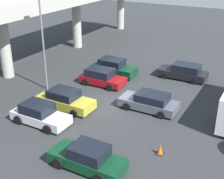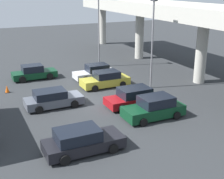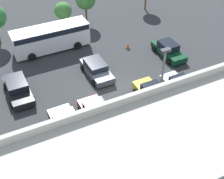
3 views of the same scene
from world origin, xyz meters
name	(u,v)px [view 3 (image 3 of 3)]	position (x,y,z in m)	size (l,w,h in m)	color
ground_plane	(109,88)	(0.00, 0.00, 0.00)	(106.96, 106.96, 0.00)	#2D3033
highway_overpass	(209,129)	(0.00, 13.00, 6.38)	(51.06, 6.84, 7.76)	#ADAAA0
parked_car_0	(168,50)	(-8.54, -2.31, 0.72)	(2.09, 4.66, 1.55)	#0C381E
parked_car_1	(181,87)	(-5.79, 3.74, 0.74)	(2.11, 4.53, 1.59)	silver
parked_car_2	(154,95)	(-2.84, 3.59, 0.73)	(2.18, 4.80, 1.58)	gold
parked_car_3	(96,69)	(0.22, -2.59, 0.69)	(2.21, 4.74, 1.46)	#515660
parked_car_4	(97,113)	(2.89, 3.50, 0.76)	(2.25, 4.33, 1.57)	maroon
parked_car_5	(67,126)	(5.73, 3.81, 0.78)	(2.25, 4.71, 1.70)	#0C381E
parked_car_6	(18,89)	(8.25, -2.95, 0.72)	(2.25, 4.87, 1.54)	black
shuttle_bus	(51,37)	(2.82, -9.33, 1.71)	(8.69, 2.69, 2.86)	white
lamp_post_near_aisle	(160,91)	(-0.56, 7.45, 4.93)	(0.70, 0.35, 8.48)	slate
tree_front_centre	(86,0)	(-3.34, -13.64, 3.22)	(2.53, 2.53, 4.50)	brown
tree_front_right	(63,11)	(-0.25, -13.63, 2.37)	(2.16, 2.16, 3.46)	brown
traffic_cone	(128,46)	(-5.15, -5.57, 0.33)	(0.44, 0.44, 0.70)	black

